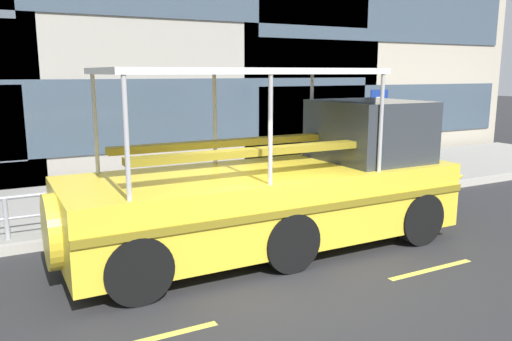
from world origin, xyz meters
The scene contains 8 objects.
ground_plane centered at (0.00, 0.00, 0.00)m, with size 120.00×120.00×0.00m, color #2B2B2D.
sidewalk centered at (0.00, 5.60, 0.09)m, with size 32.00×4.80×0.18m, color #99968E.
curb_edge centered at (0.00, 3.11, 0.09)m, with size 32.00×0.18×0.18m, color #B2ADA3.
lane_centreline centered at (0.00, -0.99, 0.00)m, with size 25.80×0.12×0.01m.
curb_guardrail centered at (0.31, 3.45, 0.74)m, with size 12.30×0.09×0.82m.
parking_sign centered at (5.71, 4.22, 1.93)m, with size 0.60×0.12×2.58m.
duck_tour_boat centered at (1.02, 1.18, 1.12)m, with size 8.99×2.52×3.30m.
pedestrian_near_bow centered at (3.58, 4.37, 1.21)m, with size 0.35×0.40×1.71m.
Camera 1 is at (-3.93, -6.66, 3.23)m, focal length 35.63 mm.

